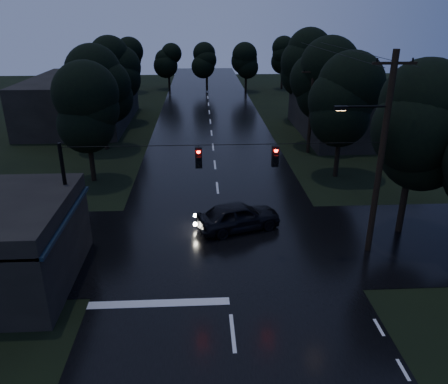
{
  "coord_description": "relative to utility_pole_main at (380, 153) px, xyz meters",
  "views": [
    {
      "loc": [
        -1.06,
        -8.43,
        11.5
      ],
      "look_at": [
        0.12,
        13.58,
        2.36
      ],
      "focal_mm": 35.0,
      "sensor_mm": 36.0,
      "label": 1
    }
  ],
  "objects": [
    {
      "name": "tree_right_c",
      "position": [
        2.79,
        29.0,
        1.11
      ],
      "size": [
        4.76,
        4.76,
        10.03
      ],
      "color": "black",
      "rests_on": "ground"
    },
    {
      "name": "cross_street",
      "position": [
        -7.41,
        1.0,
        -5.26
      ],
      "size": [
        60.0,
        9.0,
        0.02
      ],
      "primitive_type": "cube",
      "color": "black",
      "rests_on": "ground"
    },
    {
      "name": "tree_left_b",
      "position": [
        -17.01,
        19.0,
        0.36
      ],
      "size": [
        4.2,
        4.2,
        8.85
      ],
      "color": "black",
      "rests_on": "ground"
    },
    {
      "name": "utility_pole_main",
      "position": [
        0.0,
        0.0,
        0.0
      ],
      "size": [
        3.5,
        0.3,
        10.0
      ],
      "color": "black",
      "rests_on": "ground"
    },
    {
      "name": "car",
      "position": [
        -6.47,
        2.72,
        -4.44
      ],
      "size": [
        5.14,
        3.33,
        1.63
      ],
      "primitive_type": "imported",
      "rotation": [
        0.0,
        0.0,
        1.89
      ],
      "color": "black",
      "rests_on": "ground"
    },
    {
      "name": "span_signals",
      "position": [
        -6.85,
        -0.01,
        -0.01
      ],
      "size": [
        15.0,
        0.37,
        1.12
      ],
      "color": "black",
      "rests_on": "ground"
    },
    {
      "name": "building_far_left",
      "position": [
        -21.41,
        29.0,
        -2.76
      ],
      "size": [
        10.0,
        16.0,
        5.0
      ],
      "primitive_type": "cube",
      "color": "black",
      "rests_on": "ground"
    },
    {
      "name": "tree_left_c",
      "position": [
        -17.61,
        29.0,
        0.74
      ],
      "size": [
        4.48,
        4.48,
        9.44
      ],
      "color": "black",
      "rests_on": "ground"
    },
    {
      "name": "building_far_right",
      "position": [
        6.59,
        23.0,
        -3.06
      ],
      "size": [
        10.0,
        14.0,
        4.4
      ],
      "primitive_type": "cube",
      "color": "black",
      "rests_on": "ground"
    },
    {
      "name": "tree_right_b",
      "position": [
        2.19,
        19.0,
        0.74
      ],
      "size": [
        4.48,
        4.48,
        9.44
      ],
      "color": "black",
      "rests_on": "ground"
    },
    {
      "name": "tree_left_a",
      "position": [
        -16.41,
        11.0,
        -0.02
      ],
      "size": [
        3.92,
        3.92,
        8.26
      ],
      "color": "black",
      "rests_on": "ground"
    },
    {
      "name": "tree_corner_near",
      "position": [
        2.59,
        2.0,
        0.74
      ],
      "size": [
        4.48,
        4.48,
        9.44
      ],
      "color": "black",
      "rests_on": "ground"
    },
    {
      "name": "tree_right_a",
      "position": [
        1.59,
        11.0,
        0.36
      ],
      "size": [
        4.2,
        4.2,
        8.85
      ],
      "color": "black",
      "rests_on": "ground"
    },
    {
      "name": "utility_pole_far",
      "position": [
        0.89,
        17.0,
        -1.38
      ],
      "size": [
        2.0,
        0.3,
        7.5
      ],
      "color": "black",
      "rests_on": "ground"
    },
    {
      "name": "anchor_pole_left",
      "position": [
        -14.91,
        0.0,
        -2.26
      ],
      "size": [
        0.18,
        0.18,
        6.0
      ],
      "primitive_type": "cylinder",
      "color": "black",
      "rests_on": "ground"
    },
    {
      "name": "main_road",
      "position": [
        -7.41,
        19.0,
        -5.26
      ],
      "size": [
        12.0,
        120.0,
        0.02
      ],
      "primitive_type": "cube",
      "color": "black",
      "rests_on": "ground"
    }
  ]
}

